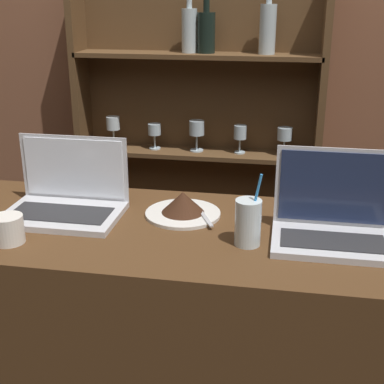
% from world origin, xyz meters
% --- Properties ---
extents(bar_counter, '(1.91, 0.58, 1.03)m').
position_xyz_m(bar_counter, '(0.00, 0.29, 0.51)').
color(bar_counter, '#4C3019').
rests_on(bar_counter, ground_plane).
extents(back_wall, '(7.00, 0.06, 2.70)m').
position_xyz_m(back_wall, '(0.00, 1.38, 1.35)').
color(back_wall, brown).
rests_on(back_wall, ground_plane).
extents(back_shelf, '(1.10, 0.18, 1.75)m').
position_xyz_m(back_shelf, '(-0.10, 1.30, 0.92)').
color(back_shelf, brown).
rests_on(back_shelf, ground_plane).
extents(laptop_near, '(0.34, 0.23, 0.22)m').
position_xyz_m(laptop_near, '(-0.35, 0.34, 1.07)').
color(laptop_near, silver).
rests_on(laptop_near, bar_counter).
extents(laptop_far, '(0.32, 0.21, 0.24)m').
position_xyz_m(laptop_far, '(0.43, 0.29, 1.08)').
color(laptop_far, silver).
rests_on(laptop_far, bar_counter).
extents(cake_plate, '(0.23, 0.23, 0.07)m').
position_xyz_m(cake_plate, '(0.00, 0.38, 1.06)').
color(cake_plate, silver).
rests_on(cake_plate, bar_counter).
extents(water_glass, '(0.07, 0.07, 0.20)m').
position_xyz_m(water_glass, '(0.21, 0.22, 1.09)').
color(water_glass, silver).
rests_on(water_glass, bar_counter).
extents(coffee_cup, '(0.08, 0.08, 0.08)m').
position_xyz_m(coffee_cup, '(-0.42, 0.12, 1.07)').
color(coffee_cup, silver).
rests_on(coffee_cup, bar_counter).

